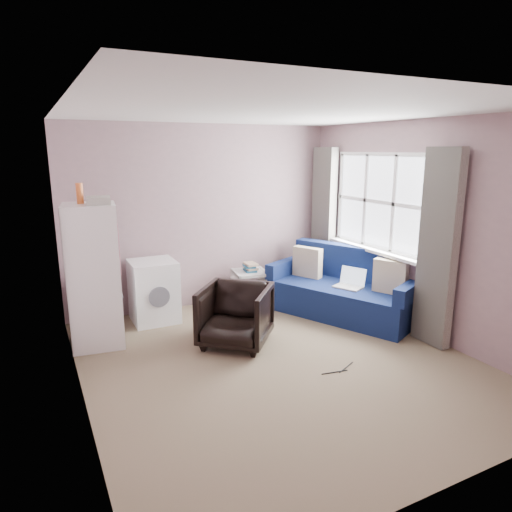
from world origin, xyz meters
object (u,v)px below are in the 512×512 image
at_px(fridge, 94,275).
at_px(side_table, 250,285).
at_px(armchair, 235,313).
at_px(sofa, 346,291).
at_px(washing_machine, 154,290).

bearing_deg(fridge, side_table, 19.08).
height_order(armchair, fridge, fridge).
relative_size(side_table, sofa, 0.29).
xyz_separation_m(washing_machine, side_table, (1.37, -0.00, -0.12)).
distance_m(armchair, fridge, 1.61).
bearing_deg(fridge, sofa, -1.01).
relative_size(armchair, side_table, 1.23).
distance_m(fridge, washing_machine, 0.96).
bearing_deg(fridge, armchair, -19.41).
distance_m(fridge, side_table, 2.23).
bearing_deg(washing_machine, armchair, -60.32).
xyz_separation_m(fridge, side_table, (2.12, 0.43, -0.52)).
bearing_deg(sofa, washing_machine, 134.04).
distance_m(armchair, side_table, 1.36).
relative_size(washing_machine, side_table, 1.29).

